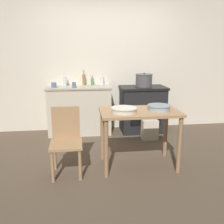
{
  "coord_description": "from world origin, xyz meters",
  "views": [
    {
      "loc": [
        -0.5,
        -3.35,
        1.58
      ],
      "look_at": [
        0.0,
        0.54,
        0.59
      ],
      "focal_mm": 40.0,
      "sensor_mm": 36.0,
      "label": 1
    }
  ],
  "objects_px": {
    "stock_pot": "(144,80)",
    "bottle_far_left": "(84,80)",
    "bottle_mid_left": "(102,81)",
    "chair": "(66,139)",
    "mixing_bowl_small": "(159,107)",
    "flour_sack": "(150,130)",
    "cup_center_right": "(54,85)",
    "mixing_bowl_large": "(124,110)",
    "stove": "(142,109)",
    "cup_center": "(74,85)",
    "bottle_center_left": "(92,81)",
    "work_table": "(139,120)",
    "bottle_left": "(65,81)"
  },
  "relations": [
    {
      "from": "bottle_center_left",
      "to": "cup_center",
      "type": "distance_m",
      "value": 0.47
    },
    {
      "from": "bottle_left",
      "to": "bottle_far_left",
      "type": "bearing_deg",
      "value": 12.29
    },
    {
      "from": "flour_sack",
      "to": "cup_center",
      "type": "height_order",
      "value": "cup_center"
    },
    {
      "from": "mixing_bowl_small",
      "to": "bottle_mid_left",
      "type": "distance_m",
      "value": 1.83
    },
    {
      "from": "chair",
      "to": "bottle_left",
      "type": "height_order",
      "value": "bottle_left"
    },
    {
      "from": "flour_sack",
      "to": "bottle_mid_left",
      "type": "bearing_deg",
      "value": 138.01
    },
    {
      "from": "mixing_bowl_small",
      "to": "flour_sack",
      "type": "bearing_deg",
      "value": 79.87
    },
    {
      "from": "stock_pot",
      "to": "bottle_far_left",
      "type": "xyz_separation_m",
      "value": [
        -1.13,
        0.18,
        0.01
      ]
    },
    {
      "from": "work_table",
      "to": "flour_sack",
      "type": "relative_size",
      "value": 2.89
    },
    {
      "from": "stock_pot",
      "to": "cup_center",
      "type": "height_order",
      "value": "stock_pot"
    },
    {
      "from": "chair",
      "to": "cup_center_right",
      "type": "xyz_separation_m",
      "value": [
        -0.27,
        1.49,
        0.49
      ]
    },
    {
      "from": "chair",
      "to": "bottle_far_left",
      "type": "distance_m",
      "value": 1.85
    },
    {
      "from": "flour_sack",
      "to": "bottle_far_left",
      "type": "relative_size",
      "value": 1.26
    },
    {
      "from": "cup_center",
      "to": "bottle_left",
      "type": "bearing_deg",
      "value": 126.45
    },
    {
      "from": "chair",
      "to": "flour_sack",
      "type": "xyz_separation_m",
      "value": [
        1.41,
        1.07,
        -0.28
      ]
    },
    {
      "from": "cup_center_right",
      "to": "stock_pot",
      "type": "bearing_deg",
      "value": 2.4
    },
    {
      "from": "stock_pot",
      "to": "flour_sack",
      "type": "bearing_deg",
      "value": -89.58
    },
    {
      "from": "work_table",
      "to": "mixing_bowl_large",
      "type": "relative_size",
      "value": 3.1
    },
    {
      "from": "stock_pot",
      "to": "bottle_far_left",
      "type": "height_order",
      "value": "bottle_far_left"
    },
    {
      "from": "chair",
      "to": "cup_center",
      "type": "distance_m",
      "value": 1.52
    },
    {
      "from": "mixing_bowl_small",
      "to": "bottle_far_left",
      "type": "relative_size",
      "value": 1.07
    },
    {
      "from": "stock_pot",
      "to": "cup_center_right",
      "type": "distance_m",
      "value": 1.68
    },
    {
      "from": "cup_center_right",
      "to": "cup_center",
      "type": "bearing_deg",
      "value": -9.91
    },
    {
      "from": "stock_pot",
      "to": "bottle_center_left",
      "type": "bearing_deg",
      "value": 168.9
    },
    {
      "from": "stock_pot",
      "to": "cup_center_right",
      "type": "height_order",
      "value": "stock_pot"
    },
    {
      "from": "cup_center_right",
      "to": "bottle_left",
      "type": "bearing_deg",
      "value": 42.07
    },
    {
      "from": "stove",
      "to": "cup_center",
      "type": "relative_size",
      "value": 8.66
    },
    {
      "from": "stove",
      "to": "work_table",
      "type": "bearing_deg",
      "value": -105.79
    },
    {
      "from": "work_table",
      "to": "stock_pot",
      "type": "relative_size",
      "value": 3.24
    },
    {
      "from": "bottle_center_left",
      "to": "chair",
      "type": "bearing_deg",
      "value": -103.87
    },
    {
      "from": "mixing_bowl_large",
      "to": "cup_center_right",
      "type": "xyz_separation_m",
      "value": [
        -1.02,
        1.5,
        0.13
      ]
    },
    {
      "from": "flour_sack",
      "to": "mixing_bowl_small",
      "type": "relative_size",
      "value": 1.18
    },
    {
      "from": "stove",
      "to": "stock_pot",
      "type": "distance_m",
      "value": 0.56
    },
    {
      "from": "bottle_far_left",
      "to": "bottle_left",
      "type": "xyz_separation_m",
      "value": [
        -0.35,
        -0.08,
        -0.01
      ]
    },
    {
      "from": "chair",
      "to": "mixing_bowl_small",
      "type": "height_order",
      "value": "chair"
    },
    {
      "from": "stove",
      "to": "cup_center_right",
      "type": "height_order",
      "value": "cup_center_right"
    },
    {
      "from": "bottle_far_left",
      "to": "bottle_left",
      "type": "height_order",
      "value": "bottle_far_left"
    },
    {
      "from": "bottle_mid_left",
      "to": "bottle_center_left",
      "type": "height_order",
      "value": "bottle_mid_left"
    },
    {
      "from": "bottle_far_left",
      "to": "bottle_mid_left",
      "type": "distance_m",
      "value": 0.35
    },
    {
      "from": "stove",
      "to": "flour_sack",
      "type": "relative_size",
      "value": 2.44
    },
    {
      "from": "work_table",
      "to": "stock_pot",
      "type": "bearing_deg",
      "value": 73.7
    },
    {
      "from": "work_table",
      "to": "flour_sack",
      "type": "distance_m",
      "value": 1.19
    },
    {
      "from": "work_table",
      "to": "bottle_far_left",
      "type": "height_order",
      "value": "bottle_far_left"
    },
    {
      "from": "stock_pot",
      "to": "cup_center_right",
      "type": "relative_size",
      "value": 3.44
    },
    {
      "from": "work_table",
      "to": "mixing_bowl_small",
      "type": "relative_size",
      "value": 3.41
    },
    {
      "from": "bottle_far_left",
      "to": "cup_center",
      "type": "distance_m",
      "value": 0.36
    },
    {
      "from": "cup_center",
      "to": "stock_pot",
      "type": "bearing_deg",
      "value": 5.76
    },
    {
      "from": "flour_sack",
      "to": "bottle_center_left",
      "type": "relative_size",
      "value": 1.98
    },
    {
      "from": "flour_sack",
      "to": "cup_center_right",
      "type": "xyz_separation_m",
      "value": [
        -1.68,
        0.42,
        0.77
      ]
    },
    {
      "from": "flour_sack",
      "to": "chair",
      "type": "bearing_deg",
      "value": -142.8
    }
  ]
}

